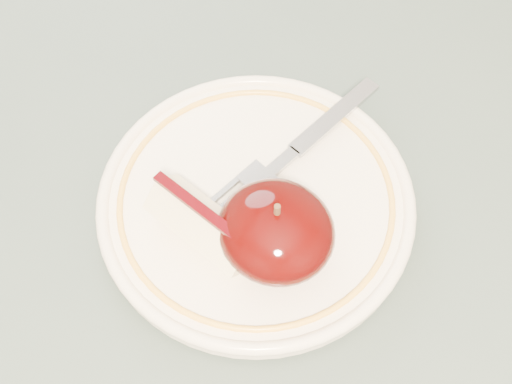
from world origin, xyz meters
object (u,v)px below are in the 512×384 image
Objects in this scene: apple_half at (276,231)px; table at (143,272)px; plate at (256,203)px; fork at (293,152)px.

table is at bearing -159.22° from apple_half.
apple_half reaches higher than table.
plate reaches higher than table.
apple_half reaches higher than fork.
plate is 2.87× the size of apple_half.
apple_half is (0.03, -0.02, 0.03)m from plate.
apple_half is at bearing -146.36° from fork.
plate is (0.07, 0.06, 0.10)m from table.
apple_half is 0.46× the size of fork.
table is 12.08× the size of apple_half.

